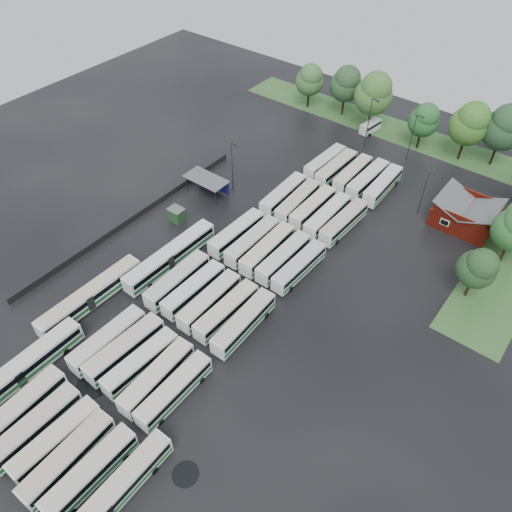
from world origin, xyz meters
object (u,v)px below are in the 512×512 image
Objects in this scene: brick_building at (465,216)px; artic_bus_west_a at (21,370)px; artic_bus_east at (108,500)px; minibus at (371,126)px.

brick_building is 73.48m from artic_bus_west_a.
brick_building is at bearing 79.25° from artic_bus_east.
brick_building is 70.16m from artic_bus_east.
artic_bus_east is at bearing -71.63° from minibus.
artic_bus_west_a is 3.12× the size of minibus.
artic_bus_west_a is 21.70m from artic_bus_east.
artic_bus_west_a is 83.71m from minibus.
brick_building is at bearing 62.52° from artic_bus_west_a.
artic_bus_west_a is at bearing -85.71° from minibus.
brick_building is 33.43m from minibus.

